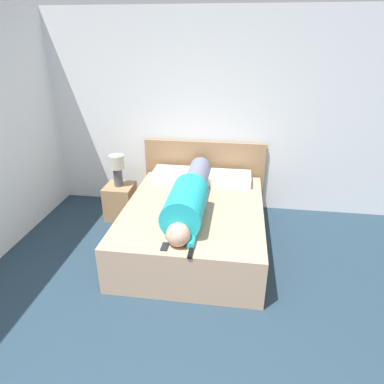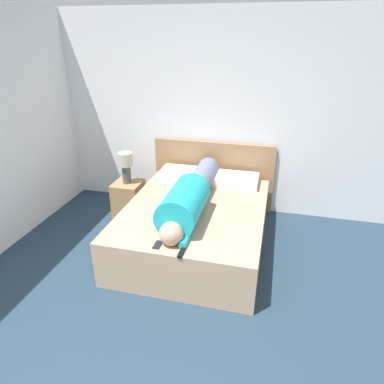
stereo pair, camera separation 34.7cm
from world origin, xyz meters
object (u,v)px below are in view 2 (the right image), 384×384
object	(u,v)px
person_lying	(190,196)
pillow_near_headboard	(184,175)
nightstand	(129,198)
cell_phone	(158,245)
bed	(195,226)
pillow_second	(235,180)
tv_remote	(181,252)
table_lamp	(126,164)

from	to	relation	value
person_lying	pillow_near_headboard	bearing A→B (deg)	109.40
nightstand	cell_phone	world-z (taller)	cell_phone
bed	pillow_near_headboard	bearing A→B (deg)	113.91
bed	pillow_second	distance (m)	0.88
pillow_second	tv_remote	distance (m)	1.67
pillow_near_headboard	table_lamp	bearing A→B (deg)	-165.24
pillow_second	tv_remote	size ratio (longest dim) A/B	3.91
person_lying	bed	bearing A→B (deg)	69.68
person_lying	tv_remote	xyz separation A→B (m)	(0.13, -0.81, -0.16)
pillow_near_headboard	pillow_second	world-z (taller)	pillow_near_headboard
table_lamp	pillow_near_headboard	bearing A→B (deg)	14.76
pillow_second	nightstand	bearing A→B (deg)	-172.16
nightstand	tv_remote	distance (m)	1.89
nightstand	person_lying	distance (m)	1.30
bed	nightstand	bearing A→B (deg)	152.87
nightstand	person_lying	bearing A→B (deg)	-31.82
tv_remote	pillow_second	bearing A→B (deg)	81.36
person_lying	pillow_second	xyz separation A→B (m)	(0.38, 0.84, -0.11)
table_lamp	pillow_second	distance (m)	1.44
nightstand	table_lamp	world-z (taller)	table_lamp
person_lying	cell_phone	world-z (taller)	person_lying
person_lying	tv_remote	bearing A→B (deg)	-80.81
bed	cell_phone	xyz separation A→B (m)	(-0.15, -0.84, 0.26)
table_lamp	person_lying	distance (m)	1.22
pillow_near_headboard	pillow_second	xyz separation A→B (m)	(0.68, 0.00, -0.01)
nightstand	bed	bearing A→B (deg)	-27.13
nightstand	pillow_near_headboard	bearing A→B (deg)	14.76
table_lamp	tv_remote	distance (m)	1.88
person_lying	cell_phone	size ratio (longest dim) A/B	13.95
person_lying	tv_remote	world-z (taller)	person_lying
nightstand	pillow_second	distance (m)	1.48
bed	tv_remote	size ratio (longest dim) A/B	12.91
nightstand	pillow_near_headboard	world-z (taller)	pillow_near_headboard
bed	pillow_near_headboard	world-z (taller)	pillow_near_headboard
table_lamp	tv_remote	size ratio (longest dim) A/B	2.81
nightstand	pillow_near_headboard	distance (m)	0.84
table_lamp	tv_remote	xyz separation A→B (m)	(1.17, -1.46, -0.20)
pillow_near_headboard	cell_phone	bearing A→B (deg)	-83.55
nightstand	table_lamp	bearing A→B (deg)	0.00
nightstand	pillow_second	bearing A→B (deg)	7.84
person_lying	cell_phone	xyz separation A→B (m)	(-0.12, -0.74, -0.17)
nightstand	table_lamp	distance (m)	0.49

